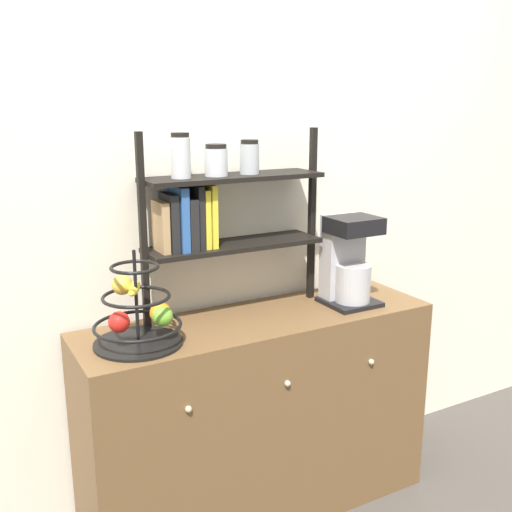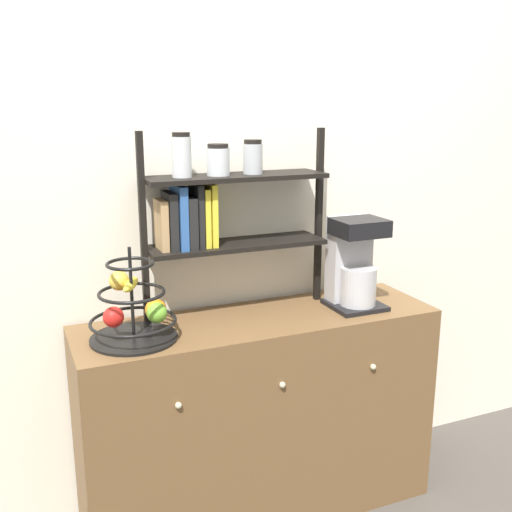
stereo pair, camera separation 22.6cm
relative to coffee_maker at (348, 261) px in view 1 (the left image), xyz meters
The scene contains 5 objects.
wall_back 0.56m from the coffee_maker, 146.99° to the left, with size 7.00×0.05×2.60m, color silver.
sideboard 0.73m from the coffee_maker, behind, with size 1.43×0.43×0.85m.
coffee_maker is the anchor object (origin of this frame).
fruit_stand 0.91m from the coffee_maker, behind, with size 0.31×0.31×0.34m.
shelf_hutch 0.62m from the coffee_maker, 166.32° to the left, with size 0.76×0.20×0.72m.
Camera 1 is at (-1.08, -1.71, 1.66)m, focal length 42.00 mm.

